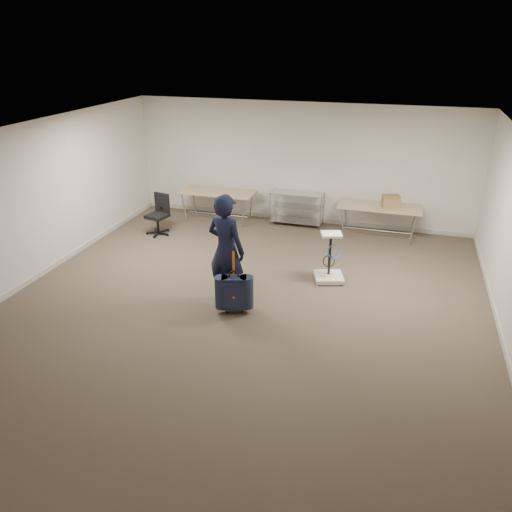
% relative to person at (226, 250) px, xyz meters
% --- Properties ---
extents(ground, '(9.00, 9.00, 0.00)m').
position_rel_person_xyz_m(ground, '(0.32, -0.22, -0.95)').
color(ground, '#453729').
rests_on(ground, ground).
extents(room_shell, '(8.00, 9.00, 9.00)m').
position_rel_person_xyz_m(room_shell, '(0.32, 1.16, -0.90)').
color(room_shell, beige).
rests_on(room_shell, ground).
extents(folding_table_left, '(1.80, 0.75, 0.73)m').
position_rel_person_xyz_m(folding_table_left, '(-1.58, 3.73, -0.27)').
color(folding_table_left, tan).
rests_on(folding_table_left, ground).
extents(folding_table_right, '(1.80, 0.75, 0.73)m').
position_rel_person_xyz_m(folding_table_right, '(2.22, 3.73, -0.27)').
color(folding_table_right, tan).
rests_on(folding_table_right, ground).
extents(wire_shelf, '(1.22, 0.47, 0.80)m').
position_rel_person_xyz_m(wire_shelf, '(0.32, 3.98, -0.51)').
color(wire_shelf, silver).
rests_on(wire_shelf, ground).
extents(person, '(0.79, 0.64, 1.89)m').
position_rel_person_xyz_m(person, '(0.00, 0.00, 0.00)').
color(person, black).
rests_on(person, ground).
extents(suitcase, '(0.45, 0.34, 1.09)m').
position_rel_person_xyz_m(suitcase, '(0.25, -0.35, -0.58)').
color(suitcase, '#15202F').
rests_on(suitcase, ground).
extents(office_chair, '(0.55, 0.55, 0.91)m').
position_rel_person_xyz_m(office_chair, '(-2.54, 2.50, -0.67)').
color(office_chair, black).
rests_on(office_chair, ground).
extents(equipment_cart, '(0.63, 0.63, 0.93)m').
position_rel_person_xyz_m(equipment_cart, '(1.53, 1.27, -0.70)').
color(equipment_cart, silver).
rests_on(equipment_cart, ground).
extents(cardboard_box, '(0.42, 0.35, 0.27)m').
position_rel_person_xyz_m(cardboard_box, '(2.44, 3.67, -0.08)').
color(cardboard_box, '#9A7548').
rests_on(cardboard_box, folding_table_right).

